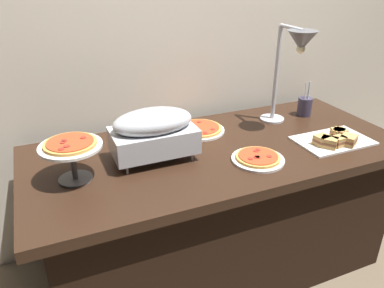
{
  "coord_description": "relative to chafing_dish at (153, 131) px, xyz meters",
  "views": [
    {
      "loc": [
        -0.79,
        -1.5,
        1.6
      ],
      "look_at": [
        -0.15,
        0.0,
        0.81
      ],
      "focal_mm": 35.33,
      "sensor_mm": 36.0,
      "label": 1
    }
  ],
  "objects": [
    {
      "name": "sauce_cup_near",
      "position": [
        -0.33,
        0.19,
        -0.12
      ],
      "size": [
        0.07,
        0.07,
        0.03
      ],
      "color": "black",
      "rests_on": "buffet_table"
    },
    {
      "name": "chafing_dish",
      "position": [
        0.0,
        0.0,
        0.0
      ],
      "size": [
        0.39,
        0.22,
        0.25
      ],
      "color": "#B7BABF",
      "rests_on": "buffet_table"
    },
    {
      "name": "ground_plane",
      "position": [
        0.33,
        -0.02,
        -0.9
      ],
      "size": [
        8.0,
        8.0,
        0.0
      ],
      "primitive_type": "plane",
      "color": "brown"
    },
    {
      "name": "back_wall",
      "position": [
        0.33,
        0.48,
        0.3
      ],
      "size": [
        4.4,
        0.04,
        2.4
      ],
      "primitive_type": "cube",
      "color": "beige",
      "rests_on": "ground_plane"
    },
    {
      "name": "pizza_plate_front",
      "position": [
        0.44,
        -0.21,
        -0.13
      ],
      "size": [
        0.25,
        0.25,
        0.03
      ],
      "color": "white",
      "rests_on": "buffet_table"
    },
    {
      "name": "pizza_plate_raised_stand",
      "position": [
        -0.37,
        -0.05,
        0.0
      ],
      "size": [
        0.26,
        0.26,
        0.18
      ],
      "color": "#595B60",
      "rests_on": "buffet_table"
    },
    {
      "name": "sandwich_platter",
      "position": [
        0.9,
        -0.21,
        -0.12
      ],
      "size": [
        0.38,
        0.25,
        0.06
      ],
      "color": "white",
      "rests_on": "buffet_table"
    },
    {
      "name": "utensil_holder",
      "position": [
        1.01,
        0.18,
        -0.08
      ],
      "size": [
        0.08,
        0.08,
        0.21
      ],
      "color": "#383347",
      "rests_on": "buffet_table"
    },
    {
      "name": "buffet_table",
      "position": [
        0.33,
        -0.02,
        -0.52
      ],
      "size": [
        1.9,
        0.84,
        0.76
      ],
      "color": "black",
      "rests_on": "ground_plane"
    },
    {
      "name": "heat_lamp",
      "position": [
        0.79,
        0.05,
        0.29
      ],
      "size": [
        0.15,
        0.33,
        0.55
      ],
      "color": "#B7BABF",
      "rests_on": "buffet_table"
    },
    {
      "name": "pizza_plate_center",
      "position": [
        0.33,
        0.21,
        -0.13
      ],
      "size": [
        0.27,
        0.27,
        0.03
      ],
      "color": "white",
      "rests_on": "buffet_table"
    }
  ]
}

